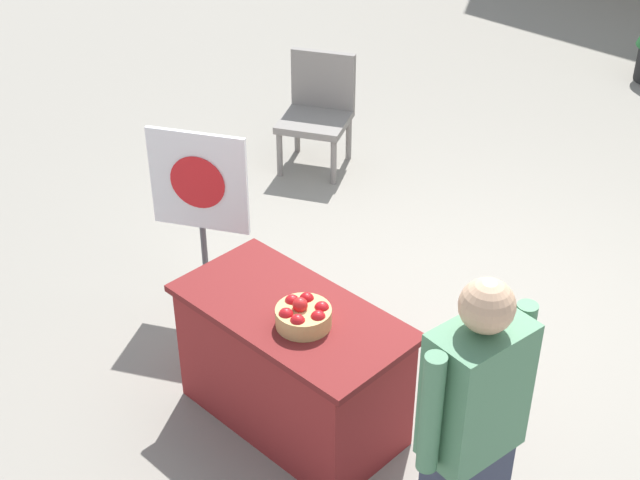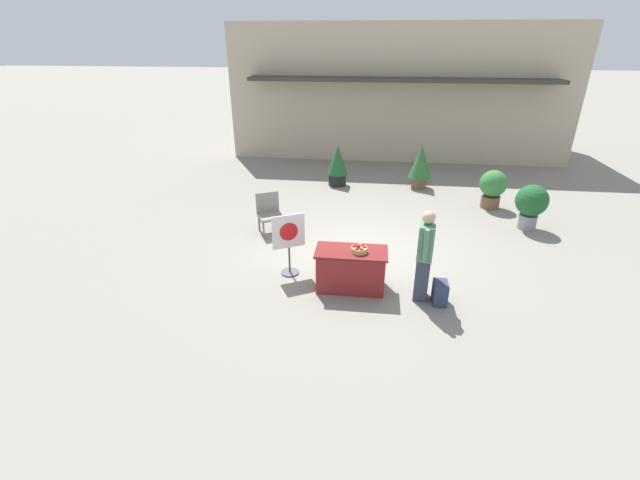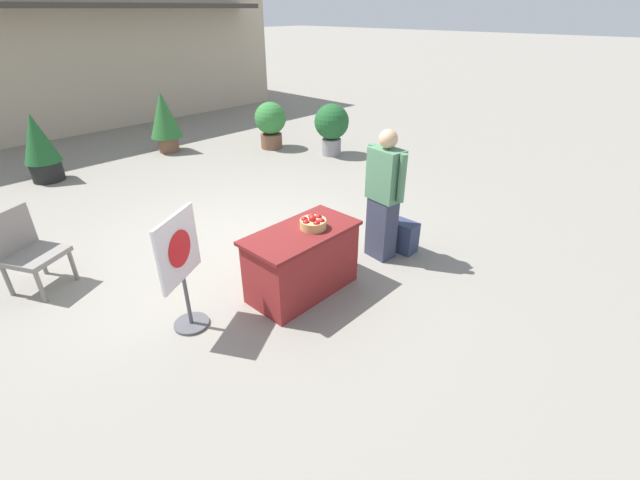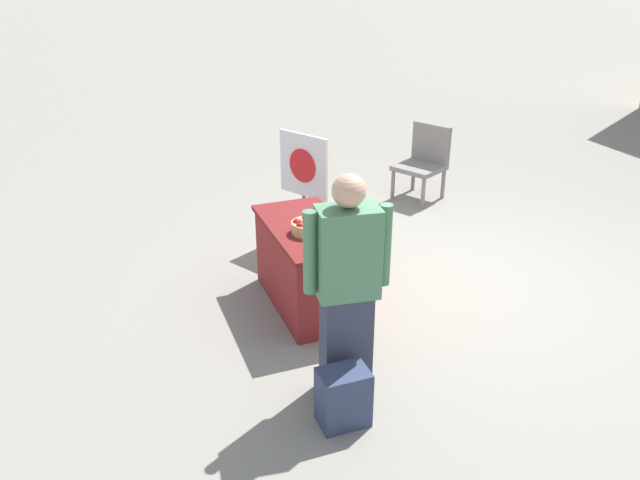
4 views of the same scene
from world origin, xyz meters
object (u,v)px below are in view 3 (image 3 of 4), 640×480
display_table (302,261)px  apple_basket (313,223)px  person_visitor (384,196)px  patio_chair (25,247)px  potted_plant_near_left (39,146)px  potted_plant_near_right (164,118)px  poster_board (182,268)px  potted_plant_far_left (271,122)px  potted_plant_far_right (332,125)px  backpack (404,237)px

display_table → apple_basket: (0.14, -0.05, 0.45)m
person_visitor → patio_chair: 4.22m
potted_plant_near_left → potted_plant_near_right: (2.55, 0.04, 0.08)m
apple_basket → patio_chair: size_ratio=0.31×
apple_basket → poster_board: bearing=162.2°
display_table → apple_basket: 0.47m
potted_plant_near_left → potted_plant_far_left: (4.37, -1.45, -0.07)m
poster_board → person_visitor: bearing=48.7°
person_visitor → potted_plant_far_right: bearing=-122.0°
display_table → potted_plant_far_right: potted_plant_far_right is taller
apple_basket → potted_plant_near_right: bearing=75.3°
person_visitor → potted_plant_far_left: 5.38m
display_table → potted_plant_far_left: size_ratio=1.25×
potted_plant_near_left → poster_board: bearing=-94.5°
poster_board → potted_plant_near_right: 6.51m
poster_board → potted_plant_far_left: bearing=103.1°
potted_plant_near_left → potted_plant_far_right: potted_plant_near_left is taller
apple_basket → poster_board: poster_board is taller
potted_plant_near_left → potted_plant_near_right: potted_plant_near_right is taller
patio_chair → display_table: bearing=14.4°
poster_board → patio_chair: size_ratio=1.32×
person_visitor → potted_plant_near_left: (-2.06, 6.30, -0.20)m
potted_plant_far_left → potted_plant_far_right: 1.50m
apple_basket → potted_plant_far_left: bearing=53.9°
display_table → backpack: display_table is taller
display_table → apple_basket: apple_basket is taller
apple_basket → poster_board: 1.45m
apple_basket → potted_plant_far_right: bearing=39.7°
potted_plant_near_left → display_table: bearing=-82.7°
display_table → potted_plant_near_left: 6.18m
person_visitor → potted_plant_near_left: bearing=-64.3°
backpack → potted_plant_near_left: 6.89m
poster_board → potted_plant_far_right: poster_board is taller
potted_plant_near_right → potted_plant_far_right: 3.74m
potted_plant_near_left → patio_chair: bearing=-109.2°
poster_board → potted_plant_far_left: 6.45m
apple_basket → potted_plant_far_right: potted_plant_far_right is taller
potted_plant_near_right → potted_plant_far_right: bearing=-50.4°
potted_plant_near_right → potted_plant_far_left: potted_plant_near_right is taller
potted_plant_far_left → potted_plant_far_right: size_ratio=0.94×
display_table → potted_plant_near_right: size_ratio=0.99×
patio_chair → potted_plant_near_right: potted_plant_near_right is taller
patio_chair → potted_plant_near_left: bearing=133.6°
display_table → potted_plant_near_left: potted_plant_near_left is taller
potted_plant_near_right → potted_plant_far_right: potted_plant_near_right is taller
patio_chair → potted_plant_far_right: (6.24, 0.93, 0.14)m
person_visitor → patio_chair: person_visitor is taller
backpack → potted_plant_near_right: potted_plant_near_right is taller
person_visitor → potted_plant_near_left: person_visitor is taller
backpack → potted_plant_far_left: bearing=68.3°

